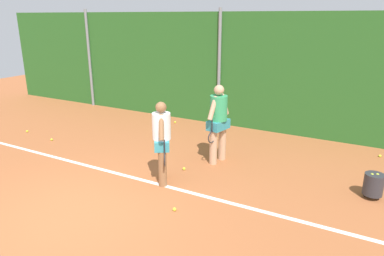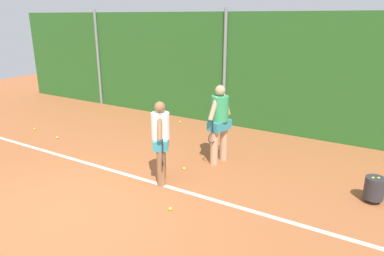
% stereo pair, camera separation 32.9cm
% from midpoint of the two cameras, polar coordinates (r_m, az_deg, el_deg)
% --- Properties ---
extents(ground_plane, '(28.64, 28.64, 0.00)m').
position_cam_midpoint_polar(ground_plane, '(7.96, -10.22, -7.45)').
color(ground_plane, '#A85B33').
extents(hedge_fence_backdrop, '(18.61, 0.25, 3.47)m').
position_cam_midpoint_polar(hedge_fence_backdrop, '(11.20, 3.92, 9.38)').
color(hedge_fence_backdrop, '#286023').
rests_on(hedge_fence_backdrop, ground_plane).
extents(fence_post_left, '(0.10, 0.10, 3.58)m').
position_cam_midpoint_polar(fence_post_left, '(14.15, -16.91, 10.64)').
color(fence_post_left, gray).
rests_on(fence_post_left, ground_plane).
extents(fence_post_center, '(0.10, 0.10, 3.58)m').
position_cam_midpoint_polar(fence_post_center, '(11.03, 3.54, 9.56)').
color(fence_post_center, gray).
rests_on(fence_post_center, ground_plane).
extents(court_baseline_paint, '(13.60, 0.10, 0.01)m').
position_cam_midpoint_polar(court_baseline_paint, '(7.86, -10.92, -7.83)').
color(court_baseline_paint, white).
rests_on(court_baseline_paint, ground_plane).
extents(player_foreground_near, '(0.55, 0.66, 1.73)m').
position_cam_midpoint_polar(player_foreground_near, '(7.18, -6.21, -1.71)').
color(player_foreground_near, '#8C603D').
rests_on(player_foreground_near, ground_plane).
extents(player_midcourt, '(0.42, 0.84, 1.86)m').
position_cam_midpoint_polar(player_midcourt, '(8.19, 3.13, 1.33)').
color(player_midcourt, tan).
rests_on(player_midcourt, ground_plane).
extents(ball_hopper, '(0.36, 0.36, 0.51)m').
position_cam_midpoint_polar(ball_hopper, '(7.53, 26.18, -8.17)').
color(ball_hopper, '#2D2D33').
rests_on(ball_hopper, ground_plane).
extents(tennis_ball_0, '(0.07, 0.07, 0.07)m').
position_cam_midpoint_polar(tennis_ball_0, '(10.70, -22.58, -1.75)').
color(tennis_ball_0, '#CCDB33').
rests_on(tennis_ball_0, ground_plane).
extents(tennis_ball_2, '(0.07, 0.07, 0.07)m').
position_cam_midpoint_polar(tennis_ball_2, '(11.77, -25.84, -0.48)').
color(tennis_ball_2, '#CCDB33').
rests_on(tennis_ball_2, ground_plane).
extents(tennis_ball_3, '(0.07, 0.07, 0.07)m').
position_cam_midpoint_polar(tennis_ball_3, '(11.03, -7.07, 0.08)').
color(tennis_ball_3, '#CCDB33').
rests_on(tennis_ball_3, ground_plane).
extents(tennis_ball_4, '(0.07, 0.07, 0.07)m').
position_cam_midpoint_polar(tennis_ball_4, '(9.84, 27.29, -4.04)').
color(tennis_ball_4, '#CCDB33').
rests_on(tennis_ball_4, ground_plane).
extents(tennis_ball_5, '(0.07, 0.07, 0.07)m').
position_cam_midpoint_polar(tennis_ball_5, '(11.52, -3.58, 0.95)').
color(tennis_ball_5, '#CCDB33').
rests_on(tennis_ball_5, ground_plane).
extents(tennis_ball_6, '(0.07, 0.07, 0.07)m').
position_cam_midpoint_polar(tennis_ball_6, '(8.05, -2.49, -6.61)').
color(tennis_ball_6, '#CCDB33').
rests_on(tennis_ball_6, ground_plane).
extents(tennis_ball_8, '(0.07, 0.07, 0.07)m').
position_cam_midpoint_polar(tennis_ball_8, '(6.50, -4.34, -12.99)').
color(tennis_ball_8, '#CCDB33').
rests_on(tennis_ball_8, ground_plane).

